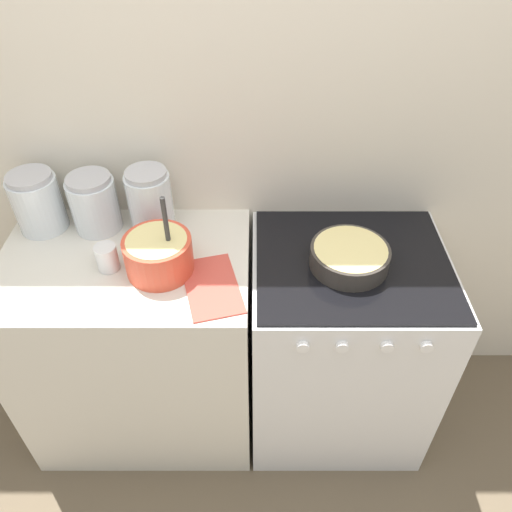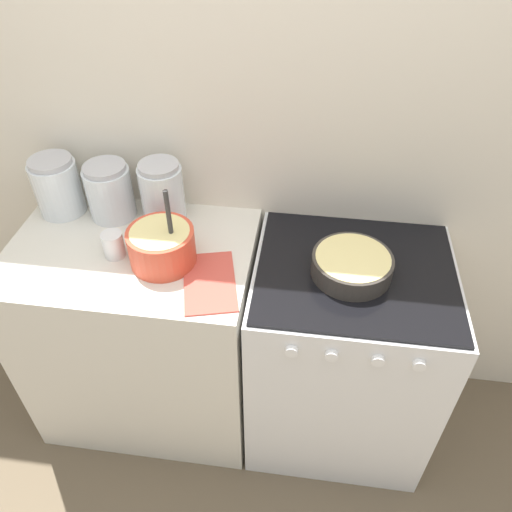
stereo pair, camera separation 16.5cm
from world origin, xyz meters
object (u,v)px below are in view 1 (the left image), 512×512
Objects in this scene: storage_jar_right at (152,204)px; storage_jar_middle at (96,206)px; baking_pan at (351,256)px; stove at (339,345)px; storage_jar_left at (40,205)px; mixing_bowl at (159,253)px; tin_can at (108,257)px.

storage_jar_middle is at bearing 180.00° from storage_jar_right.
storage_jar_middle is at bearing 166.57° from baking_pan.
storage_jar_left is at bearing 170.18° from stove.
baking_pan is at bearing -17.14° from storage_jar_right.
stove is at bearing -11.94° from storage_jar_middle.
storage_jar_middle is at bearing 137.88° from mixing_bowl.
storage_jar_middle reaches higher than stove.
mixing_bowl is 1.30× the size of storage_jar_left.
stove is 1.09m from storage_jar_middle.
stove is 0.93m from storage_jar_right.
baking_pan is 0.92m from storage_jar_middle.
storage_jar_left reaches higher than tin_can.
storage_jar_middle is at bearing 0.00° from storage_jar_left.
tin_can is (-0.12, -0.23, -0.05)m from storage_jar_right.
storage_jar_middle is (-0.26, 0.24, 0.02)m from mixing_bowl.
stove is at bearing 44.79° from baking_pan.
tin_can is at bearing -38.44° from storage_jar_left.
storage_jar_right is (0.41, 0.00, 0.01)m from storage_jar_left.
storage_jar_middle reaches higher than baking_pan.
storage_jar_right is at bearing 164.81° from stove.
mixing_bowl reaches higher than storage_jar_middle.
storage_jar_middle is 0.20m from storage_jar_right.
stove is 3.85× the size of storage_jar_right.
mixing_bowl reaches higher than baking_pan.
mixing_bowl reaches higher than storage_jar_left.
mixing_bowl is (-0.65, -0.04, 0.53)m from stove.
storage_jar_right is at bearing 63.15° from tin_can.
storage_jar_middle reaches higher than tin_can.
stove is 1.26m from storage_jar_left.
mixing_bowl is at bearing -75.99° from storage_jar_right.
mixing_bowl is 1.23× the size of storage_jar_right.
mixing_bowl is 0.64m from baking_pan.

